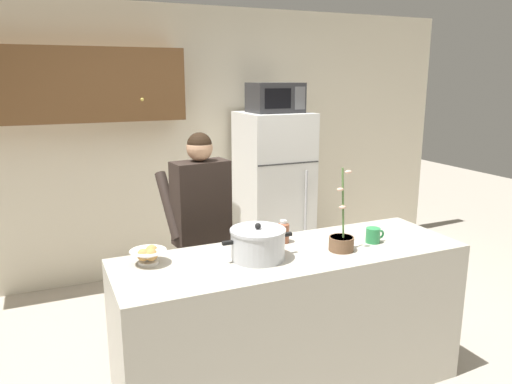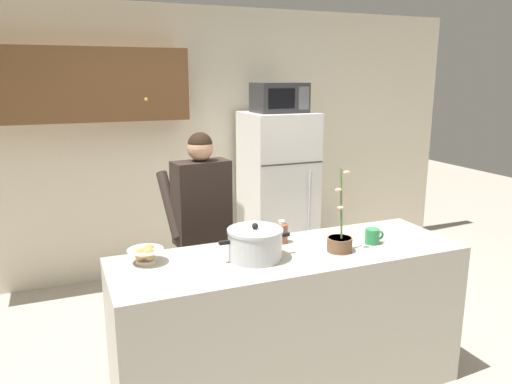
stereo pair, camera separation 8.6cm
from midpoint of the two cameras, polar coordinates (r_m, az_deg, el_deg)
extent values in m
cube|color=beige|center=(4.96, -7.24, 5.77)|extent=(6.00, 0.12, 2.60)
cube|color=brown|center=(4.52, -21.78, 11.49)|extent=(2.21, 0.34, 0.62)
sphere|color=gold|center=(4.43, -12.11, 10.50)|extent=(0.03, 0.03, 0.03)
cube|color=#BCB7A8|center=(3.14, 4.77, -14.92)|extent=(2.13, 0.68, 0.92)
cube|color=white|center=(4.90, 3.01, -0.16)|extent=(0.64, 0.64, 1.60)
cube|color=#333333|center=(4.54, 4.81, 3.29)|extent=(0.63, 0.01, 0.01)
cylinder|color=#B2B2B7|center=(4.70, 6.77, -1.84)|extent=(0.02, 0.02, 0.72)
cube|color=#2D2D30|center=(4.75, 3.25, 10.90)|extent=(0.48, 0.36, 0.28)
cube|color=black|center=(4.56, 3.58, 10.80)|extent=(0.26, 0.01, 0.18)
cube|color=#59595B|center=(4.66, 6.14, 10.80)|extent=(0.11, 0.01, 0.21)
cylinder|color=#33384C|center=(3.78, -4.43, -11.13)|extent=(0.11, 0.11, 0.76)
cylinder|color=#33384C|center=(3.73, -6.39, -11.54)|extent=(0.11, 0.11, 0.76)
cube|color=#2D231E|center=(3.53, -5.65, -1.21)|extent=(0.42, 0.25, 0.60)
sphere|color=tan|center=(3.45, -5.80, 5.12)|extent=(0.18, 0.18, 0.18)
sphere|color=black|center=(3.45, -5.80, 5.50)|extent=(0.17, 0.17, 0.17)
cylinder|color=#2D231E|center=(3.72, -3.63, -0.73)|extent=(0.13, 0.37, 0.47)
cylinder|color=#2D231E|center=(3.57, -9.34, -1.49)|extent=(0.13, 0.37, 0.47)
cylinder|color=silver|center=(2.82, 0.77, -6.21)|extent=(0.31, 0.31, 0.16)
cylinder|color=silver|center=(2.79, 0.78, -4.49)|extent=(0.32, 0.32, 0.02)
sphere|color=black|center=(2.78, 0.78, -3.98)|extent=(0.04, 0.04, 0.04)
cube|color=black|center=(2.74, -2.81, -5.90)|extent=(0.06, 0.02, 0.02)
cube|color=black|center=(2.88, 4.18, -4.97)|extent=(0.06, 0.02, 0.02)
cylinder|color=#2D8C4C|center=(3.17, 14.13, -5.02)|extent=(0.09, 0.09, 0.10)
torus|color=#2D8C4C|center=(3.20, 14.96, -4.88)|extent=(0.06, 0.01, 0.06)
cylinder|color=white|center=(2.84, -11.82, -7.88)|extent=(0.11, 0.11, 0.02)
cone|color=white|center=(2.82, -11.86, -7.13)|extent=(0.20, 0.20, 0.06)
sphere|color=tan|center=(2.80, -12.42, -7.04)|extent=(0.07, 0.07, 0.07)
sphere|color=tan|center=(2.85, -11.46, -6.62)|extent=(0.07, 0.07, 0.07)
sphere|color=tan|center=(2.79, -11.53, -7.06)|extent=(0.07, 0.07, 0.07)
cylinder|color=brown|center=(3.09, 3.82, -4.85)|extent=(0.08, 0.08, 0.12)
cone|color=brown|center=(3.07, 3.84, -3.64)|extent=(0.08, 0.08, 0.02)
cylinder|color=white|center=(3.07, 3.84, -3.51)|extent=(0.04, 0.04, 0.02)
cylinder|color=brown|center=(3.00, 10.51, -6.02)|extent=(0.15, 0.15, 0.09)
cylinder|color=#38281E|center=(2.98, 10.55, -5.32)|extent=(0.14, 0.14, 0.01)
cylinder|color=#4C7238|center=(2.92, 10.72, -1.35)|extent=(0.01, 0.05, 0.42)
ellipsoid|color=#D8A58C|center=(2.91, 10.66, -1.82)|extent=(0.04, 0.03, 0.02)
ellipsoid|color=#D8A58C|center=(2.90, 10.41, 0.24)|extent=(0.04, 0.03, 0.02)
ellipsoid|color=#D8A58C|center=(2.88, 11.34, 2.26)|extent=(0.04, 0.03, 0.02)
camera|label=1|loc=(0.04, -89.26, 0.17)|focal=34.39mm
camera|label=2|loc=(0.04, 90.74, -0.17)|focal=34.39mm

